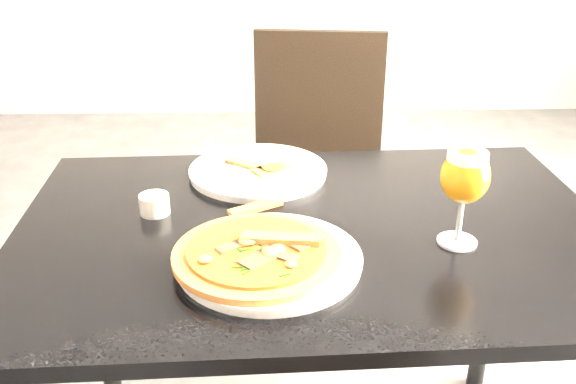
{
  "coord_description": "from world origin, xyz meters",
  "views": [
    {
      "loc": [
        0.2,
        -1.19,
        1.36
      ],
      "look_at": [
        0.24,
        -0.06,
        0.83
      ],
      "focal_mm": 40.0,
      "sensor_mm": 36.0,
      "label": 1
    }
  ],
  "objects_px": {
    "pizza": "(257,253)",
    "beer_glass": "(465,177)",
    "dining_table": "(313,263)",
    "chair_far": "(315,173)"
  },
  "relations": [
    {
      "from": "dining_table",
      "to": "beer_glass",
      "type": "bearing_deg",
      "value": -18.15
    },
    {
      "from": "chair_far",
      "to": "beer_glass",
      "type": "distance_m",
      "value": 0.94
    },
    {
      "from": "dining_table",
      "to": "pizza",
      "type": "relative_size",
      "value": 4.05
    },
    {
      "from": "chair_far",
      "to": "pizza",
      "type": "xyz_separation_m",
      "value": [
        -0.17,
        -0.92,
        0.25
      ]
    },
    {
      "from": "pizza",
      "to": "beer_glass",
      "type": "relative_size",
      "value": 1.58
    },
    {
      "from": "chair_far",
      "to": "beer_glass",
      "type": "xyz_separation_m",
      "value": [
        0.21,
        -0.85,
        0.36
      ]
    },
    {
      "from": "chair_far",
      "to": "beer_glass",
      "type": "height_order",
      "value": "chair_far"
    },
    {
      "from": "dining_table",
      "to": "pizza",
      "type": "bearing_deg",
      "value": -127.93
    },
    {
      "from": "dining_table",
      "to": "chair_far",
      "type": "xyz_separation_m",
      "value": [
        0.06,
        0.77,
        -0.13
      ]
    },
    {
      "from": "pizza",
      "to": "beer_glass",
      "type": "distance_m",
      "value": 0.4
    }
  ]
}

